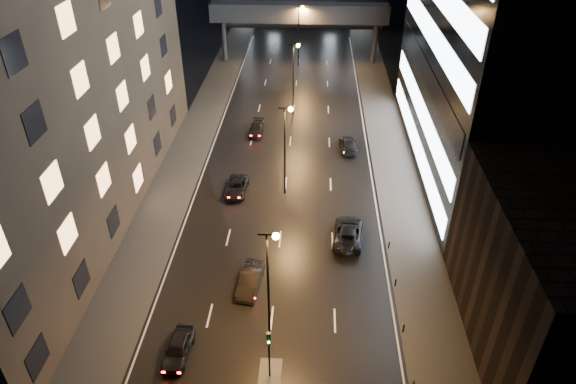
# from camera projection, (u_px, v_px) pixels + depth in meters

# --- Properties ---
(ground) EXTENTS (160.00, 160.00, 0.00)m
(ground) POSITION_uv_depth(u_px,v_px,m) (290.00, 141.00, 65.76)
(ground) COLOR black
(ground) RESTS_ON ground
(sidewalk_left) EXTENTS (5.00, 110.00, 0.15)m
(sidewalk_left) POSITION_uv_depth(u_px,v_px,m) (185.00, 158.00, 62.10)
(sidewalk_left) COLOR #383533
(sidewalk_left) RESTS_ON ground
(sidewalk_right) EXTENTS (5.00, 110.00, 0.15)m
(sidewalk_right) POSITION_uv_depth(u_px,v_px,m) (393.00, 163.00, 61.00)
(sidewalk_right) COLOR #383533
(sidewalk_right) RESTS_ON ground
(building_left) EXTENTS (15.00, 48.00, 40.00)m
(building_left) POSITION_uv_depth(u_px,v_px,m) (10.00, 11.00, 42.38)
(building_left) COLOR #2D2319
(building_left) RESTS_ON ground
(building_right_low) EXTENTS (10.00, 18.00, 12.00)m
(building_right_low) POSITION_uv_depth(u_px,v_px,m) (555.00, 280.00, 35.75)
(building_right_low) COLOR black
(building_right_low) RESTS_ON ground
(skybridge) EXTENTS (30.00, 3.00, 10.00)m
(skybridge) POSITION_uv_depth(u_px,v_px,m) (299.00, 14.00, 86.13)
(skybridge) COLOR #333335
(skybridge) RESTS_ON ground
(traffic_signal_near) EXTENTS (0.28, 0.34, 4.40)m
(traffic_signal_near) POSITION_uv_depth(u_px,v_px,m) (269.00, 348.00, 34.47)
(traffic_signal_near) COLOR black
(traffic_signal_near) RESTS_ON median_island
(bollard_row) EXTENTS (0.12, 25.12, 0.90)m
(bollard_row) POSITION_uv_depth(u_px,v_px,m) (408.00, 356.00, 37.17)
(bollard_row) COLOR black
(bollard_row) RESTS_ON ground
(streetlight_near) EXTENTS (1.45, 0.50, 10.15)m
(streetlight_near) POSITION_uv_depth(u_px,v_px,m) (270.00, 274.00, 35.52)
(streetlight_near) COLOR black
(streetlight_near) RESTS_ON ground
(streetlight_mid_a) EXTENTS (1.45, 0.50, 10.15)m
(streetlight_mid_a) POSITION_uv_depth(u_px,v_px,m) (286.00, 140.00, 52.17)
(streetlight_mid_a) COLOR black
(streetlight_mid_a) RESTS_ON ground
(streetlight_mid_b) EXTENTS (1.45, 0.50, 10.15)m
(streetlight_mid_b) POSITION_uv_depth(u_px,v_px,m) (295.00, 70.00, 68.82)
(streetlight_mid_b) COLOR black
(streetlight_mid_b) RESTS_ON ground
(streetlight_far) EXTENTS (1.45, 0.50, 10.15)m
(streetlight_far) POSITION_uv_depth(u_px,v_px,m) (300.00, 28.00, 85.47)
(streetlight_far) COLOR black
(streetlight_far) RESTS_ON ground
(car_away_a) EXTENTS (1.95, 4.32, 1.44)m
(car_away_a) POSITION_uv_depth(u_px,v_px,m) (178.00, 348.00, 37.39)
(car_away_a) COLOR black
(car_away_a) RESTS_ON ground
(car_away_b) EXTENTS (2.15, 4.86, 1.55)m
(car_away_b) POSITION_uv_depth(u_px,v_px,m) (250.00, 280.00, 43.34)
(car_away_b) COLOR black
(car_away_b) RESTS_ON ground
(car_away_c) EXTENTS (2.37, 4.86, 1.33)m
(car_away_c) POSITION_uv_depth(u_px,v_px,m) (237.00, 187.00, 55.52)
(car_away_c) COLOR black
(car_away_c) RESTS_ON ground
(car_away_d) EXTENTS (1.88, 4.47, 1.29)m
(car_away_d) POSITION_uv_depth(u_px,v_px,m) (257.00, 129.00, 67.28)
(car_away_d) COLOR black
(car_away_d) RESTS_ON ground
(car_toward_a) EXTENTS (3.24, 6.00, 1.60)m
(car_toward_a) POSITION_uv_depth(u_px,v_px,m) (348.00, 233.00, 48.65)
(car_toward_a) COLOR black
(car_toward_a) RESTS_ON ground
(car_toward_b) EXTENTS (2.31, 4.98, 1.41)m
(car_toward_b) POSITION_uv_depth(u_px,v_px,m) (348.00, 144.00, 63.56)
(car_toward_b) COLOR black
(car_toward_b) RESTS_ON ground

